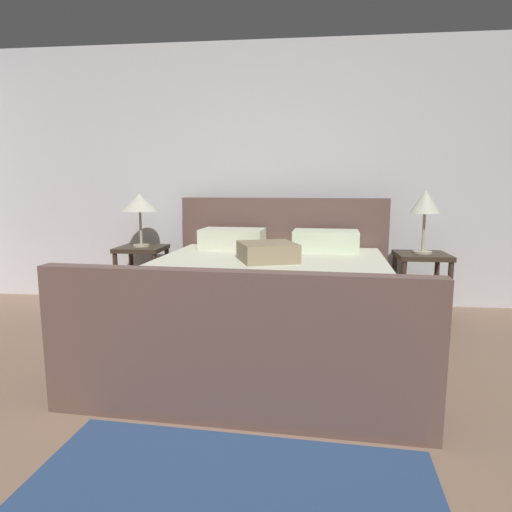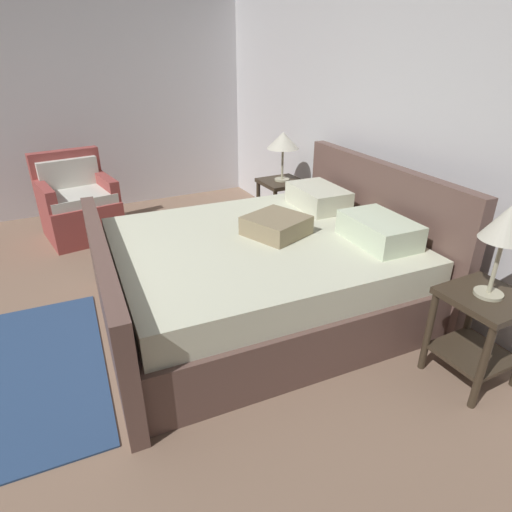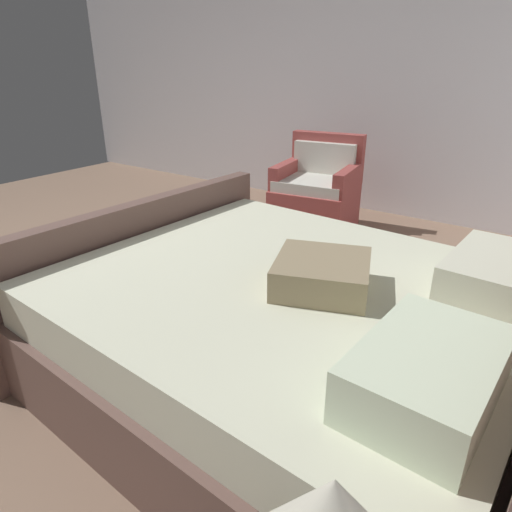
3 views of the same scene
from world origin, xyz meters
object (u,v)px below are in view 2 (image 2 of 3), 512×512
nightstand_right (480,323)px  table_lamp_left (283,142)px  table_lamp_right (507,226)px  armchair (78,205)px  bed (263,270)px  nightstand_left (281,198)px

nightstand_right → table_lamp_left: bearing=176.6°
table_lamp_right → armchair: size_ratio=0.61×
bed → table_lamp_left: 1.74m
bed → nightstand_right: 1.52m
table_lamp_right → nightstand_left: (-2.61, 0.16, -0.63)m
nightstand_right → armchair: (-3.54, -1.86, -0.06)m
table_lamp_left → nightstand_left: bearing=-63.4°
table_lamp_right → nightstand_left: size_ratio=0.92×
nightstand_right → table_lamp_right: (0.00, 0.00, 0.63)m
nightstand_left → table_lamp_left: (-0.00, 0.00, 0.61)m
nightstand_right → table_lamp_left: size_ratio=1.17×
bed → nightstand_right: bed is taller
nightstand_left → table_lamp_left: 0.61m
table_lamp_left → table_lamp_right: bearing=-3.4°
nightstand_left → table_lamp_left: size_ratio=1.17×
table_lamp_left → armchair: size_ratio=0.57×
nightstand_left → armchair: 2.22m
nightstand_right → table_lamp_left: (-2.61, 0.16, 0.61)m
bed → table_lamp_left: (-1.31, 0.93, 0.67)m
table_lamp_right → armchair: (-3.54, -1.86, -0.68)m
bed → nightstand_left: size_ratio=4.02×
nightstand_left → table_lamp_left: bearing=116.6°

